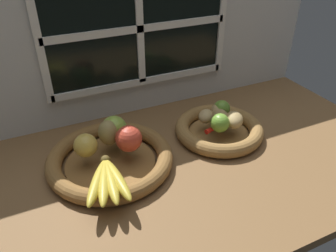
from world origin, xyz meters
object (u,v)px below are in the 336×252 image
at_px(potato_oblong, 206,116).
at_px(lime_near, 220,123).
at_px(fruit_bowl_right, 219,129).
at_px(banana_bunch_front, 107,180).
at_px(apple_golden_left, 86,145).
at_px(apple_red_right, 129,139).
at_px(chili_pepper, 222,124).
at_px(lime_far, 222,109).
at_px(potato_back, 218,110).
at_px(pear_brown, 108,133).
at_px(potato_small, 234,120).
at_px(fruit_bowl_left, 110,159).
at_px(potato_large, 220,117).
at_px(apple_green_back, 114,128).

height_order(potato_oblong, lime_near, lime_near).
height_order(fruit_bowl_right, banana_bunch_front, banana_bunch_front).
bearing_deg(apple_golden_left, apple_red_right, -12.67).
xyz_separation_m(fruit_bowl_right, potato_oblong, (-0.04, 0.03, 0.05)).
xyz_separation_m(fruit_bowl_right, chili_pepper, (-0.00, -0.02, 0.03)).
bearing_deg(lime_near, lime_far, 54.16).
bearing_deg(potato_back, potato_oblong, -164.05).
height_order(apple_red_right, potato_oblong, apple_red_right).
bearing_deg(apple_red_right, pear_brown, 130.58).
relative_size(banana_bunch_front, potato_back, 2.71).
height_order(potato_small, potato_back, same).
distance_m(fruit_bowl_left, lime_near, 0.36).
distance_m(fruit_bowl_left, apple_red_right, 0.09).
relative_size(potato_small, lime_far, 1.40).
relative_size(pear_brown, lime_near, 1.31).
bearing_deg(potato_large, apple_golden_left, 178.16).
height_order(apple_golden_left, pear_brown, pear_brown).
bearing_deg(fruit_bowl_left, potato_oblong, 4.73).
bearing_deg(apple_green_back, potato_large, -9.57).
relative_size(banana_bunch_front, potato_oblong, 3.05).
height_order(fruit_bowl_right, potato_small, potato_small).
distance_m(fruit_bowl_right, apple_green_back, 0.35).
bearing_deg(potato_oblong, pear_brown, 177.85).
distance_m(apple_green_back, potato_small, 0.38).
height_order(apple_red_right, pear_brown, pear_brown).
bearing_deg(apple_red_right, potato_back, 9.57).
relative_size(apple_green_back, potato_back, 1.11).
distance_m(apple_red_right, banana_bunch_front, 0.16).
distance_m(potato_oblong, lime_near, 0.07).
bearing_deg(potato_oblong, chili_pepper, -54.60).
relative_size(pear_brown, chili_pepper, 0.55).
bearing_deg(apple_golden_left, apple_green_back, 24.06).
xyz_separation_m(fruit_bowl_left, apple_red_right, (0.06, -0.01, 0.06)).
height_order(apple_golden_left, potato_small, apple_golden_left).
bearing_deg(chili_pepper, apple_golden_left, 161.14).
distance_m(lime_far, chili_pepper, 0.07).
relative_size(pear_brown, potato_large, 1.26).
bearing_deg(apple_golden_left, lime_near, -7.33).
xyz_separation_m(fruit_bowl_left, chili_pepper, (0.37, -0.02, 0.03)).
xyz_separation_m(potato_large, chili_pepper, (-0.00, -0.02, -0.02)).
relative_size(fruit_bowl_left, apple_green_back, 4.76).
height_order(apple_red_right, apple_green_back, same).
bearing_deg(apple_red_right, banana_bunch_front, -130.43).
distance_m(fruit_bowl_right, potato_back, 0.07).
height_order(apple_green_back, potato_large, apple_green_back).
xyz_separation_m(fruit_bowl_right, apple_red_right, (-0.32, -0.01, 0.06)).
relative_size(fruit_bowl_left, pear_brown, 4.64).
bearing_deg(fruit_bowl_right, fruit_bowl_left, -180.00).
relative_size(apple_golden_left, potato_oblong, 1.09).
distance_m(apple_green_back, chili_pepper, 0.35).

